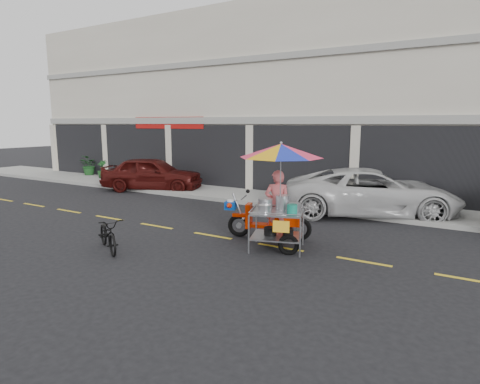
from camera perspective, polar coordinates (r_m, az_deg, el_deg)
The scene contains 10 objects.
ground at distance 9.90m, azimuth 5.76°, elevation -7.85°, with size 90.00×90.00×0.00m, color black.
sidewalk at distance 14.90m, azimuth 14.75°, elevation -1.82°, with size 45.00×3.00×0.15m, color gray.
shophouse_block at distance 19.23m, azimuth 27.98°, elevation 12.39°, with size 36.00×8.11×10.40m.
centerline at distance 9.89m, azimuth 5.76°, elevation -7.83°, with size 42.00×0.10×0.01m, color gold.
maroon_sedan at distance 18.32m, azimuth -12.36°, elevation 2.56°, with size 1.78×4.43×1.51m, color #3F0D0B.
white_pickup at distance 13.76m, azimuth 18.15°, elevation -0.00°, with size 2.54×5.51×1.53m, color silver.
plant_tall at distance 23.68m, azimuth -20.63°, elevation 3.61°, with size 0.99×0.86×1.10m, color #18431A.
plant_short at distance 22.12m, azimuth -18.98°, elevation 3.09°, with size 0.52×0.52×0.93m, color #18431A.
near_bicycle at distance 10.01m, azimuth -18.25°, elevation -5.67°, with size 0.54×1.55×0.82m, color black.
food_vendor_rig at distance 9.75m, azimuth 5.46°, elevation 1.66°, with size 2.98×2.48×2.58m.
Camera 1 is at (3.94, -8.57, 2.99)m, focal length 30.00 mm.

